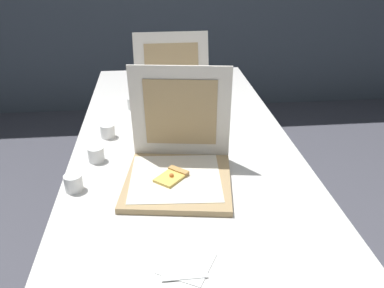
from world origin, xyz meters
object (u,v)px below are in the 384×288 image
pizza_box_middle (175,111)px  cup_white_far (134,103)px  table (184,149)px  napkin_pile (185,263)px  cup_white_near_center (96,154)px  cup_white_near_left (73,183)px  pizza_box_front (178,165)px  cup_white_mid (108,131)px

pizza_box_middle → cup_white_far: 0.28m
table → cup_white_far: (-0.23, 0.39, 0.07)m
cup_white_far → napkin_pile: 1.15m
cup_white_near_center → table: bearing=23.2°
pizza_box_middle → cup_white_near_left: size_ratio=7.62×
cup_white_near_left → napkin_pile: cup_white_near_left is taller
pizza_box_front → cup_white_near_left: 0.37m
pizza_box_front → cup_white_near_center: pizza_box_front is taller
table → cup_white_near_center: (-0.36, -0.15, 0.07)m
table → cup_white_near_center: bearing=-156.8°
cup_white_far → napkin_pile: (0.17, -1.14, -0.03)m
cup_white_near_left → table: bearing=40.8°
cup_white_near_left → napkin_pile: (0.35, -0.40, -0.03)m
cup_white_mid → cup_white_near_left: size_ratio=1.00×
pizza_box_front → cup_white_far: bearing=112.9°
cup_white_far → cup_white_near_center: bearing=-103.7°
pizza_box_middle → cup_white_near_left: (-0.39, -0.55, -0.03)m
cup_white_mid → cup_white_near_left: 0.42m
napkin_pile → cup_white_near_center: bearing=116.6°
table → pizza_box_middle: bearing=96.6°
cup_white_mid → cup_white_far: 0.34m
table → cup_white_far: 0.45m
cup_white_near_center → cup_white_near_left: size_ratio=1.00×
cup_white_mid → cup_white_far: same height
table → napkin_pile: (-0.06, -0.75, 0.05)m
pizza_box_middle → cup_white_near_left: pizza_box_middle is taller
table → cup_white_mid: (-0.33, 0.06, 0.07)m
pizza_box_front → cup_white_mid: pizza_box_front is taller
cup_white_far → pizza_box_front: bearing=-75.5°
table → cup_white_mid: bearing=169.8°
table → cup_white_near_left: cup_white_near_left is taller
cup_white_near_center → cup_white_near_left: bearing=-105.1°
table → cup_white_near_center: 0.40m
pizza_box_middle → cup_white_mid: pizza_box_middle is taller
cup_white_near_left → napkin_pile: size_ratio=0.37×
napkin_pile → pizza_box_front: bearing=88.2°
cup_white_near_left → cup_white_near_center: bearing=74.9°
cup_white_mid → cup_white_near_left: bearing=-101.1°
cup_white_near_center → cup_white_mid: bearing=82.8°
pizza_box_middle → cup_white_near_center: (-0.34, -0.35, -0.03)m
pizza_box_middle → cup_white_near_center: bearing=-134.8°
cup_white_mid → cup_white_near_center: bearing=-97.2°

